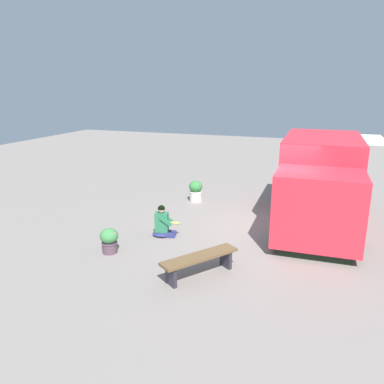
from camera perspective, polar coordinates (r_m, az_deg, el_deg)
ground_plane at (r=11.23m, az=11.42°, el=-5.33°), size 40.00×40.00×0.00m
food_truck at (r=11.68m, az=18.66°, el=1.15°), size 2.82×5.44×2.52m
person_customer at (r=10.37m, az=-4.40°, el=-4.88°), size 0.79×0.54×0.88m
planter_flowering_near at (r=9.55m, az=-12.35°, el=-7.04°), size 0.45×0.45×0.63m
planter_flowering_far at (r=13.39m, az=0.56°, el=0.21°), size 0.47×0.47×0.74m
plaza_bench at (r=8.25m, az=1.18°, el=-10.22°), size 1.39×1.70×0.48m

